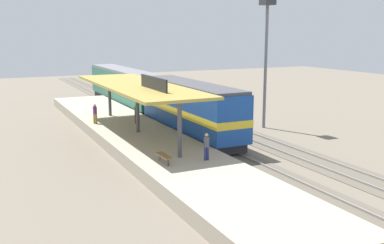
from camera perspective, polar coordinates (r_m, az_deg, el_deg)
ground_plane at (r=38.19m, az=2.50°, el=-1.67°), size 120.00×120.00×0.00m
track_near at (r=37.30m, az=-0.21°, el=-1.93°), size 3.20×110.00×0.16m
track_far at (r=39.46m, az=5.82°, el=-1.24°), size 3.20×110.00×0.16m
platform at (r=35.50m, az=-6.91°, el=-2.00°), size 6.00×44.00×0.90m
station_canopy at (r=34.71m, az=-7.02°, el=4.54°), size 5.20×18.00×4.70m
platform_bench at (r=26.84m, az=-3.62°, el=-4.36°), size 0.44×1.70×0.50m
locomotive at (r=36.88m, az=-0.25°, el=1.69°), size 2.93×14.43×4.44m
passenger_carriage_single at (r=53.52m, az=-8.65°, el=4.48°), size 2.90×20.00×4.24m
light_mast at (r=40.76m, az=9.54°, el=10.92°), size 1.10×1.10×11.70m
person_waiting at (r=38.56m, az=-7.13°, el=1.19°), size 0.34×0.34×1.71m
person_walking at (r=39.24m, az=-12.34°, el=1.19°), size 0.34×0.34×1.71m
person_boarding at (r=27.25m, az=1.87°, el=-2.99°), size 0.34×0.34×1.71m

